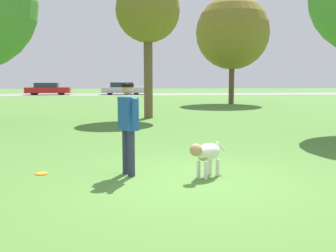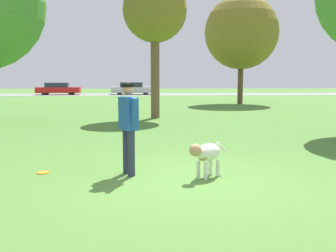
{
  "view_description": "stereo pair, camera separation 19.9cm",
  "coord_description": "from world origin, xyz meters",
  "px_view_note": "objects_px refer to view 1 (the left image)",
  "views": [
    {
      "loc": [
        -1.02,
        -6.49,
        1.74
      ],
      "look_at": [
        -0.33,
        0.35,
        0.9
      ],
      "focal_mm": 42.0,
      "sensor_mm": 36.0,
      "label": 1
    },
    {
      "loc": [
        -0.82,
        -6.51,
        1.74
      ],
      "look_at": [
        -0.33,
        0.35,
        0.9
      ],
      "focal_mm": 42.0,
      "sensor_mm": 36.0,
      "label": 2
    }
  ],
  "objects_px": {
    "frisbee": "(42,173)",
    "tree_far_right": "(232,33)",
    "tree_mid_center": "(148,12)",
    "parked_car_red": "(48,89)",
    "dog": "(206,153)",
    "parked_car_silver": "(123,89)",
    "person": "(128,121)"
  },
  "relations": [
    {
      "from": "frisbee",
      "to": "tree_far_right",
      "type": "bearing_deg",
      "value": 65.76
    },
    {
      "from": "tree_mid_center",
      "to": "parked_car_red",
      "type": "distance_m",
      "value": 26.92
    },
    {
      "from": "dog",
      "to": "frisbee",
      "type": "xyz_separation_m",
      "value": [
        -2.94,
        0.54,
        -0.42
      ]
    },
    {
      "from": "tree_far_right",
      "to": "parked_car_red",
      "type": "height_order",
      "value": "tree_far_right"
    },
    {
      "from": "dog",
      "to": "tree_far_right",
      "type": "height_order",
      "value": "tree_far_right"
    },
    {
      "from": "tree_mid_center",
      "to": "frisbee",
      "type": "bearing_deg",
      "value": -103.89
    },
    {
      "from": "dog",
      "to": "frisbee",
      "type": "distance_m",
      "value": 3.02
    },
    {
      "from": "parked_car_silver",
      "to": "frisbee",
      "type": "bearing_deg",
      "value": -92.05
    },
    {
      "from": "tree_mid_center",
      "to": "dog",
      "type": "bearing_deg",
      "value": -87.39
    },
    {
      "from": "person",
      "to": "dog",
      "type": "height_order",
      "value": "person"
    },
    {
      "from": "parked_car_silver",
      "to": "parked_car_red",
      "type": "bearing_deg",
      "value": 179.08
    },
    {
      "from": "dog",
      "to": "tree_mid_center",
      "type": "distance_m",
      "value": 11.29
    },
    {
      "from": "dog",
      "to": "tree_far_right",
      "type": "xyz_separation_m",
      "value": [
        5.65,
        19.63,
        4.34
      ]
    },
    {
      "from": "parked_car_silver",
      "to": "tree_mid_center",
      "type": "bearing_deg",
      "value": -87.06
    },
    {
      "from": "frisbee",
      "to": "parked_car_silver",
      "type": "bearing_deg",
      "value": 88.34
    },
    {
      "from": "person",
      "to": "tree_mid_center",
      "type": "distance_m",
      "value": 10.83
    },
    {
      "from": "dog",
      "to": "parked_car_red",
      "type": "xyz_separation_m",
      "value": [
        -9.71,
        35.48,
        0.2
      ]
    },
    {
      "from": "person",
      "to": "parked_car_silver",
      "type": "bearing_deg",
      "value": 157.38
    },
    {
      "from": "person",
      "to": "frisbee",
      "type": "height_order",
      "value": "person"
    },
    {
      "from": "frisbee",
      "to": "parked_car_red",
      "type": "bearing_deg",
      "value": 100.97
    },
    {
      "from": "tree_mid_center",
      "to": "parked_car_silver",
      "type": "height_order",
      "value": "tree_mid_center"
    },
    {
      "from": "dog",
      "to": "parked_car_red",
      "type": "bearing_deg",
      "value": -116.37
    },
    {
      "from": "dog",
      "to": "parked_car_red",
      "type": "distance_m",
      "value": 36.79
    },
    {
      "from": "dog",
      "to": "parked_car_red",
      "type": "relative_size",
      "value": 0.18
    },
    {
      "from": "parked_car_red",
      "to": "parked_car_silver",
      "type": "bearing_deg",
      "value": -2.7
    },
    {
      "from": "dog",
      "to": "person",
      "type": "bearing_deg",
      "value": -55.06
    },
    {
      "from": "dog",
      "to": "frisbee",
      "type": "relative_size",
      "value": 3.41
    },
    {
      "from": "person",
      "to": "frisbee",
      "type": "bearing_deg",
      "value": -121.49
    },
    {
      "from": "tree_far_right",
      "to": "parked_car_red",
      "type": "relative_size",
      "value": 1.58
    },
    {
      "from": "frisbee",
      "to": "tree_mid_center",
      "type": "distance_m",
      "value": 11.22
    },
    {
      "from": "dog",
      "to": "parked_car_silver",
      "type": "height_order",
      "value": "parked_car_silver"
    },
    {
      "from": "frisbee",
      "to": "parked_car_silver",
      "type": "distance_m",
      "value": 34.89
    }
  ]
}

